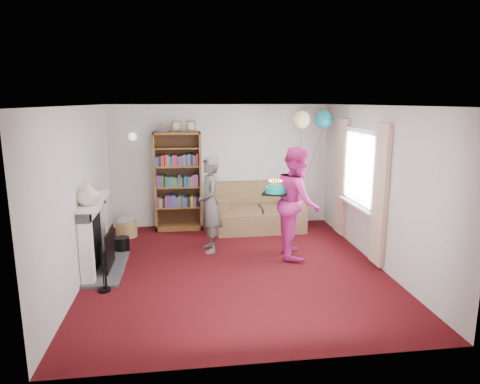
{
  "coord_description": "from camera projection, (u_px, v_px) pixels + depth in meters",
  "views": [
    {
      "loc": [
        -0.76,
        -6.25,
        2.56
      ],
      "look_at": [
        0.14,
        0.6,
        1.09
      ],
      "focal_mm": 32.0,
      "sensor_mm": 36.0,
      "label": 1
    }
  ],
  "objects": [
    {
      "name": "birthday_cake",
      "position": [
        275.0,
        190.0,
        6.91
      ],
      "size": [
        0.39,
        0.39,
        0.22
      ],
      "rotation": [
        0.0,
        0.0,
        -0.35
      ],
      "color": "black",
      "rests_on": "ground"
    },
    {
      "name": "wall_sconce",
      "position": [
        133.0,
        137.0,
        8.37
      ],
      "size": [
        0.16,
        0.23,
        0.16
      ],
      "color": "gold",
      "rests_on": "ground"
    },
    {
      "name": "wicker_basket",
      "position": [
        126.0,
        228.0,
        8.23
      ],
      "size": [
        0.41,
        0.41,
        0.37
      ],
      "rotation": [
        0.0,
        0.0,
        -0.17
      ],
      "color": "olive",
      "rests_on": "ground"
    },
    {
      "name": "person_striped",
      "position": [
        210.0,
        205.0,
        7.31
      ],
      "size": [
        0.46,
        0.64,
        1.66
      ],
      "primitive_type": "imported",
      "rotation": [
        0.0,
        0.0,
        -1.47
      ],
      "color": "black",
      "rests_on": "ground"
    },
    {
      "name": "ground",
      "position": [
        236.0,
        268.0,
        6.69
      ],
      "size": [
        5.0,
        5.0,
        0.0
      ],
      "primitive_type": "plane",
      "color": "#36080B",
      "rests_on": "ground"
    },
    {
      "name": "wall_left",
      "position": [
        80.0,
        194.0,
        6.15
      ],
      "size": [
        0.02,
        5.0,
        2.5
      ],
      "primitive_type": "cube",
      "color": "silver",
      "rests_on": "ground"
    },
    {
      "name": "balloons",
      "position": [
        312.0,
        119.0,
        8.16
      ],
      "size": [
        0.79,
        0.35,
        1.72
      ],
      "color": "#3F3F3F",
      "rests_on": "ground"
    },
    {
      "name": "wall_back",
      "position": [
        221.0,
        166.0,
        8.87
      ],
      "size": [
        4.5,
        0.02,
        2.5
      ],
      "primitive_type": "cube",
      "color": "silver",
      "rests_on": "ground"
    },
    {
      "name": "wall_right",
      "position": [
        378.0,
        186.0,
        6.72
      ],
      "size": [
        0.02,
        5.0,
        2.5
      ],
      "primitive_type": "cube",
      "color": "silver",
      "rests_on": "ground"
    },
    {
      "name": "person_magenta",
      "position": [
        297.0,
        202.0,
        7.1
      ],
      "size": [
        0.83,
        1.0,
        1.85
      ],
      "primitive_type": "imported",
      "rotation": [
        0.0,
        0.0,
        1.41
      ],
      "color": "#CA288A",
      "rests_on": "ground"
    },
    {
      "name": "fireplace",
      "position": [
        98.0,
        239.0,
        6.51
      ],
      "size": [
        0.55,
        1.8,
        1.12
      ],
      "color": "#3F3F42",
      "rests_on": "ground"
    },
    {
      "name": "mantel_vase",
      "position": [
        88.0,
        193.0,
        6.01
      ],
      "size": [
        0.42,
        0.42,
        0.35
      ],
      "primitive_type": "imported",
      "rotation": [
        0.0,
        0.0,
        0.29
      ],
      "color": "beige",
      "rests_on": "fireplace"
    },
    {
      "name": "bookcase",
      "position": [
        178.0,
        182.0,
        8.61
      ],
      "size": [
        0.93,
        0.42,
        2.18
      ],
      "color": "#472B14",
      "rests_on": "ground"
    },
    {
      "name": "window_bay",
      "position": [
        359.0,
        182.0,
        7.31
      ],
      "size": [
        0.14,
        2.02,
        2.2
      ],
      "color": "white",
      "rests_on": "ground"
    },
    {
      "name": "ceiling",
      "position": [
        236.0,
        105.0,
        6.17
      ],
      "size": [
        4.5,
        5.0,
        0.01
      ],
      "primitive_type": "cube",
      "color": "white",
      "rests_on": "wall_back"
    },
    {
      "name": "sofa",
      "position": [
        258.0,
        212.0,
        8.72
      ],
      "size": [
        1.76,
        0.93,
        0.93
      ],
      "rotation": [
        0.0,
        0.0,
        0.02
      ],
      "color": "brown",
      "rests_on": "ground"
    }
  ]
}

